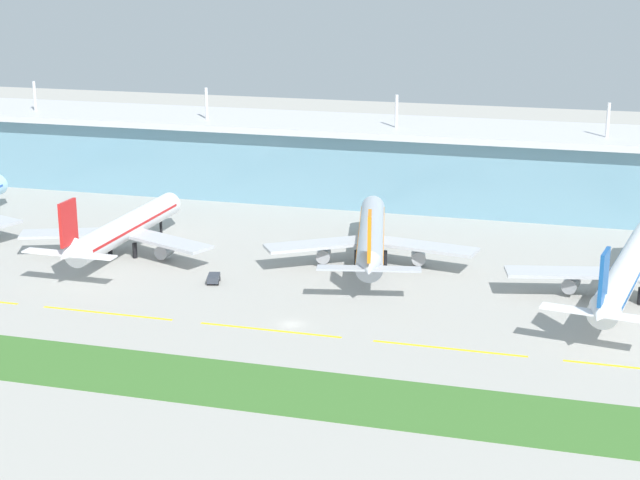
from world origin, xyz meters
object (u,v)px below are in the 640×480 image
object	(u,v)px
airliner_center	(371,237)
airliner_near_middle	(124,229)
pushback_tug	(214,278)
airliner_far_middle	(627,270)

from	to	relation	value
airliner_center	airliner_near_middle	bearing A→B (deg)	-171.01
airliner_near_middle	pushback_tug	xyz separation A→B (m)	(27.75, -13.82, -5.34)
pushback_tug	airliner_center	bearing A→B (deg)	37.79
airliner_near_middle	airliner_center	distance (m)	57.98
airliner_near_middle	airliner_far_middle	distance (m)	113.11
pushback_tug	airliner_far_middle	bearing A→B (deg)	8.35
airliner_far_middle	pushback_tug	size ratio (longest dim) A/B	14.61
airliner_center	pushback_tug	size ratio (longest dim) A/B	12.93
airliner_center	pushback_tug	bearing A→B (deg)	-142.21
airliner_near_middle	airliner_far_middle	world-z (taller)	same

